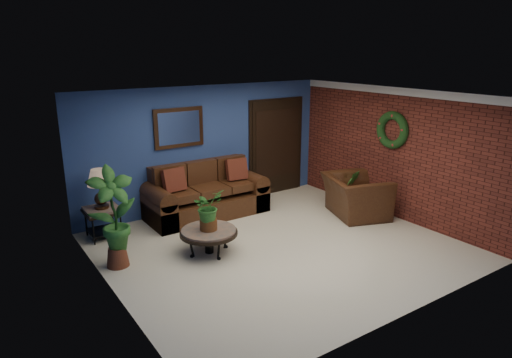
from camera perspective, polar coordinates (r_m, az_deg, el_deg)
floor at (r=7.72m, az=2.91°, el=-8.45°), size 5.50×5.50×0.00m
wall_back at (r=9.35m, az=-6.24°, el=3.93°), size 5.50×0.04×2.50m
wall_left at (r=6.11m, az=-18.03°, el=-3.42°), size 0.04×5.00×2.50m
wall_right_brick at (r=9.17m, az=16.92°, el=3.09°), size 0.04×5.00×2.50m
ceiling at (r=7.06m, az=3.21°, el=10.33°), size 5.50×5.00×0.02m
crown_molding at (r=8.97m, az=17.42°, el=10.42°), size 0.03×5.00×0.14m
wall_mirror at (r=8.96m, az=-9.61°, el=6.34°), size 1.02×0.06×0.77m
closet_door at (r=10.28m, az=2.53°, el=3.99°), size 1.44×0.06×2.18m
wreath at (r=9.07m, az=16.66°, el=5.88°), size 0.16×0.72×0.72m
sofa at (r=9.11m, az=-6.42°, el=-2.30°), size 2.35×1.02×1.06m
coffee_table at (r=7.42m, az=-5.93°, el=-6.70°), size 0.93×0.93×0.40m
end_table at (r=8.37m, az=-18.63°, el=-4.29°), size 0.59×0.59×0.54m
table_lamp at (r=8.20m, az=-18.98°, el=-0.60°), size 0.40×0.40×0.67m
side_chair at (r=9.36m, az=-3.21°, el=-0.32°), size 0.50×0.50×1.00m
armchair at (r=9.19m, az=12.36°, el=-2.09°), size 1.42×1.51×0.79m
coffee_plant at (r=7.27m, az=-6.02°, el=-3.68°), size 0.57×0.53×0.66m
floor_plant at (r=9.54m, az=11.74°, el=-1.21°), size 0.44×0.40×0.82m
tall_plant at (r=7.08m, az=-17.37°, el=-4.15°), size 0.71×0.50×1.56m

